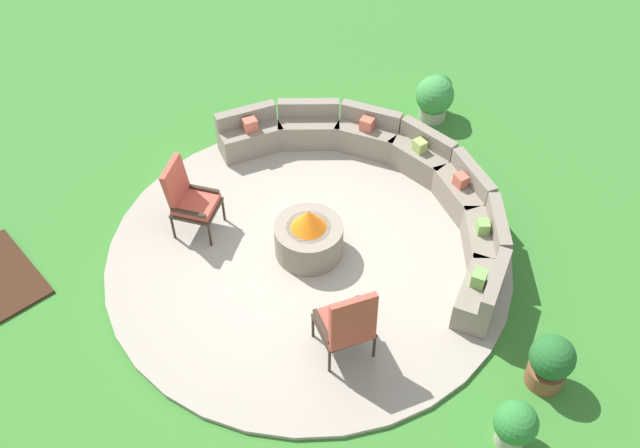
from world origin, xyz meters
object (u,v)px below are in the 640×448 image
(fire_pit, at_px, (309,236))
(potted_plant_3, at_px, (551,361))
(lounge_chair_front_right, at_px, (347,323))
(potted_plant_1, at_px, (434,98))
(lounge_chair_front_left, at_px, (189,198))
(potted_plant_2, at_px, (515,425))
(curved_stone_bench, at_px, (391,178))
(potted_plant_0, at_px, (438,93))

(fire_pit, relative_size, potted_plant_3, 1.22)
(lounge_chair_front_right, distance_m, potted_plant_1, 4.87)
(lounge_chair_front_left, distance_m, potted_plant_1, 4.42)
(lounge_chair_front_left, distance_m, potted_plant_3, 4.97)
(potted_plant_1, distance_m, potted_plant_3, 5.02)
(lounge_chair_front_left, bearing_deg, potted_plant_2, 66.09)
(fire_pit, distance_m, curved_stone_bench, 1.65)
(lounge_chair_front_left, xyz_separation_m, potted_plant_0, (0.46, 4.54, -0.24))
(curved_stone_bench, bearing_deg, potted_plant_3, -15.58)
(fire_pit, xyz_separation_m, curved_stone_bench, (-0.08, 1.65, -0.02))
(fire_pit, xyz_separation_m, lounge_chair_front_left, (-1.41, -0.89, 0.27))
(curved_stone_bench, relative_size, lounge_chair_front_right, 4.41)
(curved_stone_bench, relative_size, lounge_chair_front_left, 4.48)
(potted_plant_1, xyz_separation_m, potted_plant_3, (4.19, -2.78, -0.00))
(curved_stone_bench, relative_size, potted_plant_3, 6.74)
(potted_plant_1, height_order, potted_plant_3, potted_plant_1)
(potted_plant_1, distance_m, potted_plant_2, 5.72)
(fire_pit, distance_m, potted_plant_1, 3.61)
(lounge_chair_front_right, xyz_separation_m, potted_plant_3, (1.79, 1.45, -0.23))
(curved_stone_bench, xyz_separation_m, lounge_chair_front_right, (1.58, -2.39, 0.30))
(lounge_chair_front_left, distance_m, potted_plant_0, 4.57)
(fire_pit, distance_m, potted_plant_3, 3.37)
(fire_pit, bearing_deg, lounge_chair_front_right, -26.22)
(fire_pit, height_order, lounge_chair_front_left, lounge_chair_front_left)
(potted_plant_2, bearing_deg, lounge_chair_front_right, -164.50)
(curved_stone_bench, bearing_deg, potted_plant_0, 113.56)
(curved_stone_bench, bearing_deg, potted_plant_2, -27.28)
(fire_pit, bearing_deg, lounge_chair_front_left, -147.78)
(lounge_chair_front_right, bearing_deg, potted_plant_2, -53.81)
(lounge_chair_front_right, xyz_separation_m, potted_plant_1, (-2.39, 4.23, -0.23))
(curved_stone_bench, height_order, potted_plant_1, potted_plant_1)
(lounge_chair_front_right, relative_size, potted_plant_3, 1.53)
(fire_pit, height_order, potted_plant_0, fire_pit)
(lounge_chair_front_right, distance_m, potted_plant_2, 2.08)
(potted_plant_2, bearing_deg, potted_plant_3, 102.34)
(potted_plant_2, bearing_deg, curved_stone_bench, 152.72)
(fire_pit, height_order, potted_plant_1, fire_pit)
(fire_pit, xyz_separation_m, potted_plant_3, (3.29, 0.71, 0.05))
(lounge_chair_front_left, relative_size, lounge_chair_front_right, 0.99)
(fire_pit, xyz_separation_m, potted_plant_2, (3.49, -0.19, -0.00))
(lounge_chair_front_right, distance_m, potted_plant_0, 5.03)
(curved_stone_bench, distance_m, lounge_chair_front_left, 2.89)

